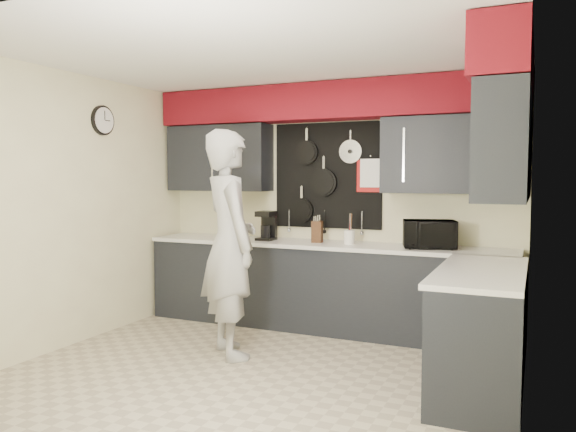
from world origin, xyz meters
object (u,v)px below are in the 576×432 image
at_px(coffee_maker, 267,225).
at_px(knife_block, 317,232).
at_px(utensil_crock, 349,237).
at_px(microwave, 429,234).
at_px(person, 230,244).

bearing_deg(coffee_maker, knife_block, 0.77).
bearing_deg(coffee_maker, utensil_crock, 0.71).
relative_size(microwave, utensil_crock, 3.39).
relative_size(knife_block, coffee_maker, 0.71).
bearing_deg(utensil_crock, knife_block, 179.87).
bearing_deg(knife_block, person, -115.21).
height_order(knife_block, coffee_maker, coffee_maker).
relative_size(microwave, knife_block, 2.16).
relative_size(microwave, person, 0.24).
xyz_separation_m(utensil_crock, person, (-0.76, -1.14, 0.02)).
bearing_deg(microwave, person, -160.09).
relative_size(coffee_maker, person, 0.16).
distance_m(knife_block, person, 1.21).
relative_size(knife_block, utensil_crock, 1.57).
xyz_separation_m(microwave, coffee_maker, (-1.75, -0.01, 0.03)).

